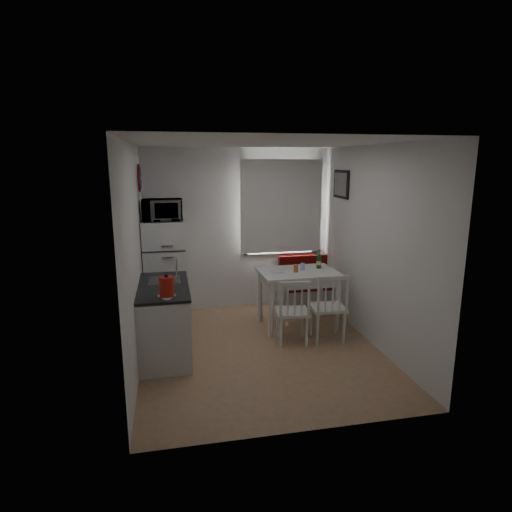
{
  "coord_description": "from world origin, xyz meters",
  "views": [
    {
      "loc": [
        -1.1,
        -5.02,
        2.39
      ],
      "look_at": [
        0.04,
        0.5,
        1.14
      ],
      "focal_mm": 30.0,
      "sensor_mm": 36.0,
      "label": 1
    }
  ],
  "objects_px": {
    "microwave": "(162,210)",
    "dining_table": "(298,277)",
    "kitchen_counter": "(165,319)",
    "bench": "(314,290)",
    "chair_right": "(331,301)",
    "fridge": "(165,271)",
    "chair_left": "(294,305)",
    "kettle": "(167,287)",
    "wine_bottle": "(319,259)"
  },
  "relations": [
    {
      "from": "kitchen_counter",
      "to": "bench",
      "type": "height_order",
      "value": "kitchen_counter"
    },
    {
      "from": "chair_left",
      "to": "dining_table",
      "type": "bearing_deg",
      "value": 76.14
    },
    {
      "from": "kitchen_counter",
      "to": "bench",
      "type": "relative_size",
      "value": 1.11
    },
    {
      "from": "dining_table",
      "to": "kettle",
      "type": "xyz_separation_m",
      "value": [
        -1.86,
        -1.1,
        0.29
      ]
    },
    {
      "from": "bench",
      "to": "wine_bottle",
      "type": "height_order",
      "value": "wine_bottle"
    },
    {
      "from": "chair_right",
      "to": "fridge",
      "type": "bearing_deg",
      "value": 151.65
    },
    {
      "from": "bench",
      "to": "kettle",
      "type": "relative_size",
      "value": 4.41
    },
    {
      "from": "kitchen_counter",
      "to": "fridge",
      "type": "height_order",
      "value": "fridge"
    },
    {
      "from": "chair_right",
      "to": "kettle",
      "type": "bearing_deg",
      "value": -164.59
    },
    {
      "from": "kitchen_counter",
      "to": "chair_left",
      "type": "height_order",
      "value": "kitchen_counter"
    },
    {
      "from": "chair_left",
      "to": "microwave",
      "type": "distance_m",
      "value": 2.38
    },
    {
      "from": "microwave",
      "to": "kettle",
      "type": "height_order",
      "value": "microwave"
    },
    {
      "from": "kitchen_counter",
      "to": "chair_left",
      "type": "relative_size",
      "value": 2.74
    },
    {
      "from": "chair_right",
      "to": "microwave",
      "type": "bearing_deg",
      "value": 152.62
    },
    {
      "from": "fridge",
      "to": "wine_bottle",
      "type": "height_order",
      "value": "fridge"
    },
    {
      "from": "wine_bottle",
      "to": "chair_left",
      "type": "bearing_deg",
      "value": -128.2
    },
    {
      "from": "bench",
      "to": "chair_left",
      "type": "distance_m",
      "value": 1.66
    },
    {
      "from": "bench",
      "to": "dining_table",
      "type": "bearing_deg",
      "value": -123.72
    },
    {
      "from": "chair_right",
      "to": "fridge",
      "type": "height_order",
      "value": "fridge"
    },
    {
      "from": "dining_table",
      "to": "fridge",
      "type": "height_order",
      "value": "fridge"
    },
    {
      "from": "dining_table",
      "to": "microwave",
      "type": "relative_size",
      "value": 1.98
    },
    {
      "from": "kitchen_counter",
      "to": "bench",
      "type": "distance_m",
      "value": 2.79
    },
    {
      "from": "dining_table",
      "to": "chair_right",
      "type": "distance_m",
      "value": 0.73
    },
    {
      "from": "kitchen_counter",
      "to": "microwave",
      "type": "distance_m",
      "value": 1.72
    },
    {
      "from": "dining_table",
      "to": "kettle",
      "type": "bearing_deg",
      "value": -150.89
    },
    {
      "from": "kitchen_counter",
      "to": "microwave",
      "type": "relative_size",
      "value": 2.31
    },
    {
      "from": "bench",
      "to": "kitchen_counter",
      "type": "bearing_deg",
      "value": -150.97
    },
    {
      "from": "fridge",
      "to": "kettle",
      "type": "xyz_separation_m",
      "value": [
        0.03,
        -1.78,
        0.27
      ]
    },
    {
      "from": "chair_left",
      "to": "bench",
      "type": "bearing_deg",
      "value": 68.68
    },
    {
      "from": "chair_right",
      "to": "chair_left",
      "type": "bearing_deg",
      "value": -176.82
    },
    {
      "from": "kitchen_counter",
      "to": "fridge",
      "type": "distance_m",
      "value": 1.28
    },
    {
      "from": "chair_left",
      "to": "wine_bottle",
      "type": "xyz_separation_m",
      "value": [
        0.6,
        0.76,
        0.42
      ]
    },
    {
      "from": "dining_table",
      "to": "microwave",
      "type": "xyz_separation_m",
      "value": [
        -1.89,
        0.63,
        0.95
      ]
    },
    {
      "from": "fridge",
      "to": "wine_bottle",
      "type": "xyz_separation_m",
      "value": [
        2.24,
        -0.58,
        0.21
      ]
    },
    {
      "from": "fridge",
      "to": "kettle",
      "type": "relative_size",
      "value": 5.72
    },
    {
      "from": "chair_left",
      "to": "kettle",
      "type": "distance_m",
      "value": 1.74
    },
    {
      "from": "fridge",
      "to": "wine_bottle",
      "type": "relative_size",
      "value": 5.37
    },
    {
      "from": "microwave",
      "to": "dining_table",
      "type": "bearing_deg",
      "value": -18.35
    },
    {
      "from": "bench",
      "to": "dining_table",
      "type": "distance_m",
      "value": 1.05
    },
    {
      "from": "dining_table",
      "to": "wine_bottle",
      "type": "height_order",
      "value": "wine_bottle"
    },
    {
      "from": "chair_left",
      "to": "chair_right",
      "type": "xyz_separation_m",
      "value": [
        0.5,
        -0.01,
        0.03
      ]
    },
    {
      "from": "fridge",
      "to": "microwave",
      "type": "relative_size",
      "value": 2.69
    },
    {
      "from": "dining_table",
      "to": "kettle",
      "type": "relative_size",
      "value": 4.22
    },
    {
      "from": "kitchen_counter",
      "to": "kettle",
      "type": "xyz_separation_m",
      "value": [
        0.05,
        -0.54,
        0.58
      ]
    },
    {
      "from": "bench",
      "to": "chair_right",
      "type": "distance_m",
      "value": 1.51
    },
    {
      "from": "kitchen_counter",
      "to": "dining_table",
      "type": "relative_size",
      "value": 1.17
    },
    {
      "from": "fridge",
      "to": "chair_left",
      "type": "bearing_deg",
      "value": -39.22
    },
    {
      "from": "dining_table",
      "to": "wine_bottle",
      "type": "distance_m",
      "value": 0.43
    },
    {
      "from": "kitchen_counter",
      "to": "chair_left",
      "type": "distance_m",
      "value": 1.67
    },
    {
      "from": "chair_right",
      "to": "microwave",
      "type": "relative_size",
      "value": 0.89
    }
  ]
}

